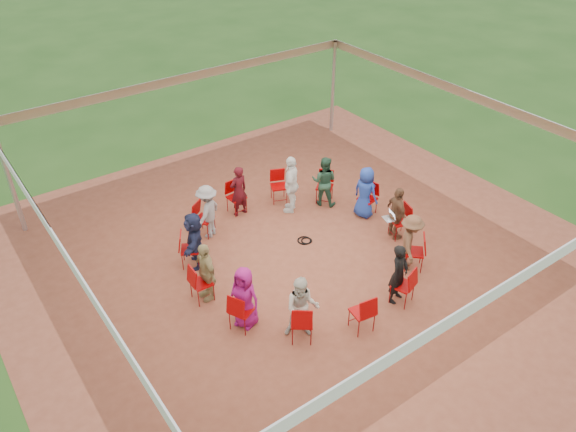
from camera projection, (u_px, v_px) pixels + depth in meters
ground at (302, 258)px, 13.26m from camera, size 80.00×80.00×0.00m
dirt_patch at (302, 258)px, 13.26m from camera, size 13.00×13.00×0.00m
tent at (303, 170)px, 11.93m from camera, size 10.33×10.33×3.00m
chair_0 at (400, 221)px, 13.72m from camera, size 0.54×0.53×0.90m
chair_1 at (367, 199)px, 14.57m from camera, size 0.52×0.50×0.90m
chair_2 at (325, 187)px, 15.07m from camera, size 0.61×0.60×0.90m
chair_3 at (279, 187)px, 15.09m from camera, size 0.56×0.57×0.90m
chair_4 at (236, 198)px, 14.63m from camera, size 0.45×0.47×0.90m
chair_5 at (204, 219)px, 13.80m from camera, size 0.59×0.60×0.90m
chair_6 at (190, 249)px, 12.79m from camera, size 0.59×0.58×0.90m
chair_7 at (202, 283)px, 11.83m from camera, size 0.46×0.44×0.90m
chair_8 at (242, 310)px, 11.14m from camera, size 0.58×0.57×0.90m
chair_9 at (302, 322)px, 10.88m from camera, size 0.60×0.60×0.90m
chair_10 at (362, 312)px, 11.10m from camera, size 0.48×0.50×0.90m
chair_11 at (403, 285)px, 11.76m from camera, size 0.54×0.55×0.90m
chair_12 at (414, 252)px, 12.71m from camera, size 0.61×0.61×0.90m
person_seated_0 at (397, 214)px, 13.55m from camera, size 0.63×0.91×1.40m
person_seated_1 at (365, 192)px, 14.36m from camera, size 0.51×0.75×1.40m
person_seated_2 at (324, 181)px, 14.83m from camera, size 0.73×0.78×1.40m
person_seated_3 at (239, 191)px, 14.41m from camera, size 0.54×0.38×1.40m
person_seated_4 at (208, 212)px, 13.62m from camera, size 1.00×0.86×1.40m
person_seated_5 at (194, 240)px, 12.66m from camera, size 1.07×1.37×1.40m
person_seated_6 at (206, 271)px, 11.74m from camera, size 0.45×0.84×1.40m
person_seated_7 at (244, 297)px, 11.09m from camera, size 0.64×0.78×1.40m
person_seated_8 at (302, 308)px, 10.83m from camera, size 0.78×0.72×1.40m
person_seated_9 at (399, 274)px, 11.68m from camera, size 0.59×0.48×1.40m
person_seated_10 at (410, 243)px, 12.58m from camera, size 0.95×0.96×1.40m
standing_person at (291, 184)px, 14.52m from camera, size 1.00×0.99×1.59m
cable_coil at (305, 240)px, 13.79m from camera, size 0.45×0.45×0.03m
laptop at (390, 217)px, 13.53m from camera, size 0.31×0.36×0.21m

